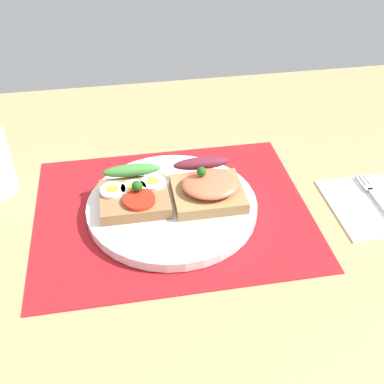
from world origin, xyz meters
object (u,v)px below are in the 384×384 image
sandwich_salmon (208,185)px  napkin (378,204)px  plate (172,206)px  fork (379,201)px  sandwich_egg_tomato (134,193)px

sandwich_salmon → napkin: bearing=-10.9°
plate → fork: 31.31cm
plate → sandwich_egg_tomato: sandwich_egg_tomato is taller
plate → fork: bearing=-6.9°
plate → napkin: (30.94, -3.92, -0.75)cm
sandwich_egg_tomato → napkin: sandwich_egg_tomato is taller
fork → sandwich_egg_tomato: bearing=172.0°
sandwich_egg_tomato → plate: bearing=-14.2°
plate → sandwich_salmon: (5.52, 0.95, 2.49)cm
sandwich_salmon → napkin: size_ratio=0.74×
napkin → fork: bearing=52.1°
sandwich_egg_tomato → fork: 36.86cm
plate → sandwich_egg_tomato: bearing=165.8°
plate → fork: size_ratio=1.76×
plate → fork: (31.08, -3.74, -0.29)cm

